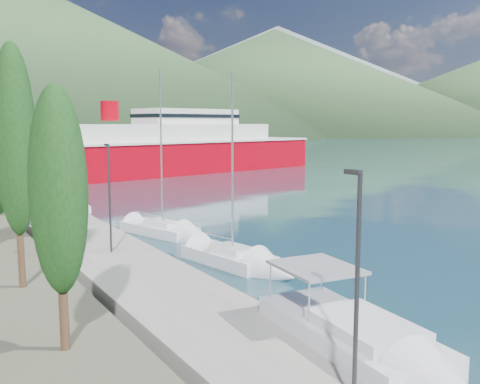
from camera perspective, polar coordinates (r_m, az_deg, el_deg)
ground at (r=137.04m, az=-23.87°, el=3.40°), size 1400.00×1400.00×0.00m
quay at (r=43.26m, az=-18.83°, el=-3.13°), size 5.00×88.00×0.80m
hills_far at (r=657.07m, az=-17.98°, el=13.08°), size 1480.00×900.00×180.00m
hills_near at (r=407.20m, az=-15.13°, el=12.92°), size 1010.00×520.00×115.00m
lamp_posts at (r=31.63m, az=-14.47°, el=0.04°), size 0.15×43.14×6.06m
motor_cruiser at (r=17.60m, az=15.02°, el=-17.67°), size 3.97×10.33×3.72m
sailboat_near at (r=29.39m, az=1.25°, el=-7.77°), size 3.80×8.43×11.69m
sailboat_mid at (r=37.64m, az=-6.55°, el=-4.46°), size 4.78×9.04×12.59m
sailboat_far at (r=49.97m, az=-16.88°, el=-1.83°), size 2.75×6.59×9.41m
ferry at (r=85.78m, az=-8.73°, el=4.34°), size 60.56×24.80×11.77m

